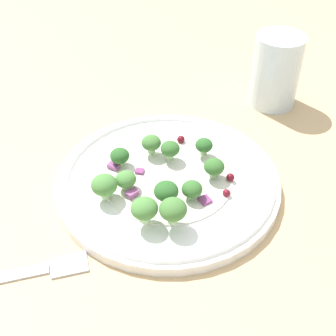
{
  "coord_description": "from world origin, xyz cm",
  "views": [
    {
      "loc": [
        -31.43,
        -24.86,
        36.04
      ],
      "look_at": [
        -1.81,
        -0.03,
        2.7
      ],
      "focal_mm": 48.77,
      "sensor_mm": 36.0,
      "label": 1
    }
  ],
  "objects_px": {
    "broccoli_floret_2": "(170,149)",
    "fork": "(0,277)",
    "broccoli_floret_0": "(173,210)",
    "broccoli_floret_1": "(166,192)",
    "plate": "(168,180)",
    "water_glass": "(277,71)"
  },
  "relations": [
    {
      "from": "broccoli_floret_0",
      "to": "broccoli_floret_1",
      "type": "relative_size",
      "value": 1.07
    },
    {
      "from": "fork",
      "to": "water_glass",
      "type": "relative_size",
      "value": 1.6
    },
    {
      "from": "broccoli_floret_0",
      "to": "water_glass",
      "type": "bearing_deg",
      "value": 9.92
    },
    {
      "from": "broccoli_floret_2",
      "to": "fork",
      "type": "distance_m",
      "value": 0.23
    },
    {
      "from": "plate",
      "to": "broccoli_floret_1",
      "type": "relative_size",
      "value": 9.66
    },
    {
      "from": "plate",
      "to": "water_glass",
      "type": "bearing_deg",
      "value": -0.33
    },
    {
      "from": "broccoli_floret_1",
      "to": "fork",
      "type": "relative_size",
      "value": 0.16
    },
    {
      "from": "plate",
      "to": "broccoli_floret_0",
      "type": "height_order",
      "value": "broccoli_floret_0"
    },
    {
      "from": "broccoli_floret_0",
      "to": "fork",
      "type": "relative_size",
      "value": 0.17
    },
    {
      "from": "plate",
      "to": "water_glass",
      "type": "distance_m",
      "value": 0.24
    },
    {
      "from": "broccoli_floret_2",
      "to": "fork",
      "type": "height_order",
      "value": "broccoli_floret_2"
    },
    {
      "from": "plate",
      "to": "broccoli_floret_2",
      "type": "bearing_deg",
      "value": 35.12
    },
    {
      "from": "broccoli_floret_0",
      "to": "fork",
      "type": "bearing_deg",
      "value": 148.68
    },
    {
      "from": "broccoli_floret_2",
      "to": "water_glass",
      "type": "xyz_separation_m",
      "value": [
        0.21,
        -0.02,
        0.02
      ]
    },
    {
      "from": "broccoli_floret_0",
      "to": "broccoli_floret_2",
      "type": "relative_size",
      "value": 1.25
    },
    {
      "from": "fork",
      "to": "water_glass",
      "type": "distance_m",
      "value": 0.44
    },
    {
      "from": "fork",
      "to": "water_glass",
      "type": "height_order",
      "value": "water_glass"
    },
    {
      "from": "plate",
      "to": "fork",
      "type": "distance_m",
      "value": 0.2
    },
    {
      "from": "plate",
      "to": "water_glass",
      "type": "xyz_separation_m",
      "value": [
        0.23,
        -0.0,
        0.04
      ]
    },
    {
      "from": "plate",
      "to": "water_glass",
      "type": "relative_size",
      "value": 2.52
    },
    {
      "from": "broccoli_floret_2",
      "to": "water_glass",
      "type": "distance_m",
      "value": 0.21
    },
    {
      "from": "broccoli_floret_0",
      "to": "fork",
      "type": "distance_m",
      "value": 0.18
    }
  ]
}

